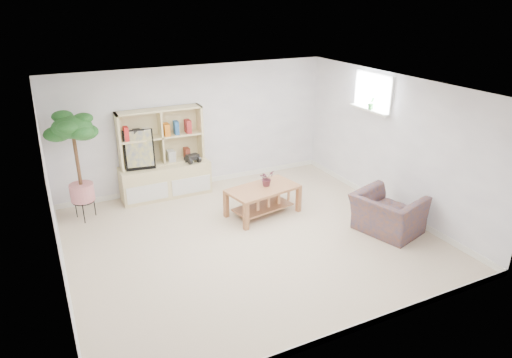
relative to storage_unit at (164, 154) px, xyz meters
name	(u,v)px	position (x,y,z in m)	size (l,w,h in m)	color
floor	(250,238)	(0.73, -2.24, -0.84)	(5.50, 5.00, 0.01)	#C8B492
ceiling	(249,88)	(0.73, -2.24, 1.56)	(5.50, 5.00, 0.01)	white
walls	(250,168)	(0.73, -2.24, 0.36)	(5.51, 5.01, 2.40)	silver
baseboard	(250,236)	(0.73, -2.24, -0.79)	(5.50, 5.00, 0.10)	white
window	(373,92)	(3.46, -1.64, 1.16)	(0.10, 0.98, 0.68)	white
window_sill	(369,110)	(3.40, -1.64, 0.84)	(0.14, 1.00, 0.04)	white
storage_unit	(164,154)	(0.00, 0.00, 0.00)	(1.68, 0.57, 1.68)	beige
poster	(139,150)	(-0.45, -0.03, 0.16)	(0.53, 0.12, 0.74)	yellow
toy_truck	(193,158)	(0.52, -0.11, -0.12)	(0.34, 0.23, 0.18)	black
coffee_table	(263,201)	(1.31, -1.54, -0.59)	(1.23, 0.67, 0.50)	#945630
table_plant	(267,178)	(1.41, -1.48, -0.20)	(0.25, 0.22, 0.28)	#154716
floor_tree	(78,168)	(-1.54, -0.35, 0.10)	(0.70, 0.70, 1.89)	#13561C
armchair	(388,211)	(2.83, -3.00, -0.47)	(1.01, 0.88, 0.75)	navy
sill_plant	(371,103)	(3.40, -1.68, 0.97)	(0.13, 0.10, 0.23)	#13561C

